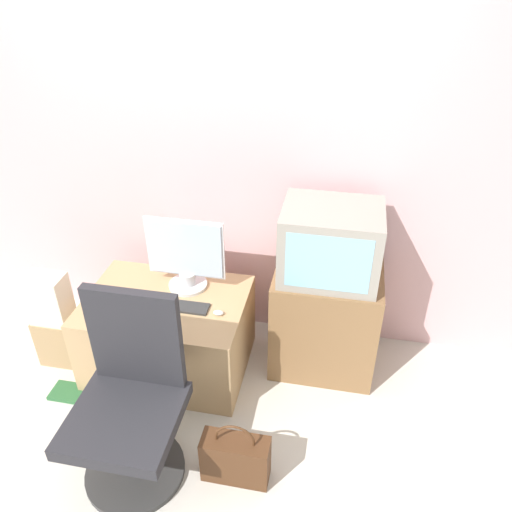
# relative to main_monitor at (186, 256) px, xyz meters

# --- Properties ---
(ground_plane) EXTENTS (12.00, 12.00, 0.00)m
(ground_plane) POSITION_rel_main_monitor_xyz_m (0.13, -0.95, -0.74)
(ground_plane) COLOR beige
(wall_back) EXTENTS (4.40, 0.05, 2.60)m
(wall_back) POSITION_rel_main_monitor_xyz_m (0.13, 0.38, 0.56)
(wall_back) COLOR beige
(wall_back) RESTS_ON ground_plane
(desk) EXTENTS (0.96, 0.69, 0.52)m
(desk) POSITION_rel_main_monitor_xyz_m (-0.10, -0.16, -0.48)
(desk) COLOR tan
(desk) RESTS_ON ground_plane
(side_stand) EXTENTS (0.63, 0.49, 0.69)m
(side_stand) POSITION_rel_main_monitor_xyz_m (0.85, 0.06, -0.39)
(side_stand) COLOR olive
(side_stand) RESTS_ON ground_plane
(main_monitor) EXTENTS (0.48, 0.24, 0.46)m
(main_monitor) POSITION_rel_main_monitor_xyz_m (0.00, 0.00, 0.00)
(main_monitor) COLOR silver
(main_monitor) RESTS_ON desk
(keyboard) EXTENTS (0.29, 0.10, 0.01)m
(keyboard) POSITION_rel_main_monitor_xyz_m (0.04, -0.21, -0.21)
(keyboard) COLOR #2D2D2D
(keyboard) RESTS_ON desk
(mouse) EXTENTS (0.06, 0.04, 0.03)m
(mouse) POSITION_rel_main_monitor_xyz_m (0.25, -0.23, -0.20)
(mouse) COLOR silver
(mouse) RESTS_ON desk
(crt_tv) EXTENTS (0.55, 0.44, 0.42)m
(crt_tv) POSITION_rel_main_monitor_xyz_m (0.84, 0.05, 0.16)
(crt_tv) COLOR gray
(crt_tv) RESTS_ON side_stand
(office_chair) EXTENTS (0.51, 0.51, 1.00)m
(office_chair) POSITION_rel_main_monitor_xyz_m (-0.02, -0.86, -0.31)
(office_chair) COLOR #333333
(office_chair) RESTS_ON ground_plane
(cardboard_box_lower) EXTENTS (0.25, 0.17, 0.33)m
(cardboard_box_lower) POSITION_rel_main_monitor_xyz_m (-0.80, -0.25, -0.57)
(cardboard_box_lower) COLOR #A3845B
(cardboard_box_lower) RESTS_ON ground_plane
(cardboard_box_upper) EXTENTS (0.23, 0.16, 0.32)m
(cardboard_box_upper) POSITION_rel_main_monitor_xyz_m (-0.80, -0.25, -0.24)
(cardboard_box_upper) COLOR beige
(cardboard_box_upper) RESTS_ON cardboard_box_lower
(handbag) EXTENTS (0.34, 0.13, 0.38)m
(handbag) POSITION_rel_main_monitor_xyz_m (0.49, -0.86, -0.60)
(handbag) COLOR #4C2D19
(handbag) RESTS_ON ground_plane
(book) EXTENTS (0.23, 0.15, 0.02)m
(book) POSITION_rel_main_monitor_xyz_m (-0.62, -0.52, -0.73)
(book) COLOR #2D6638
(book) RESTS_ON ground_plane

